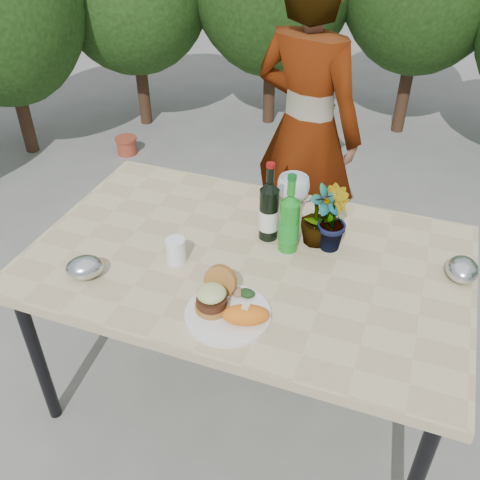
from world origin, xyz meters
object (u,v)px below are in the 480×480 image
(dinner_plate, at_px, (228,314))
(person, at_px, (306,130))
(wine_bottle, at_px, (269,211))
(patio_table, at_px, (247,268))

(dinner_plate, xyz_separation_m, person, (-0.08, 1.30, 0.06))
(person, bearing_deg, dinner_plate, 111.59)
(dinner_plate, bearing_deg, wine_bottle, 91.59)
(dinner_plate, relative_size, wine_bottle, 0.88)
(patio_table, xyz_separation_m, dinner_plate, (0.05, -0.32, 0.06))
(wine_bottle, distance_m, person, 0.85)
(patio_table, relative_size, person, 0.98)
(patio_table, height_order, dinner_plate, dinner_plate)
(wine_bottle, xyz_separation_m, person, (-0.07, 0.84, -0.05))
(patio_table, relative_size, wine_bottle, 5.00)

